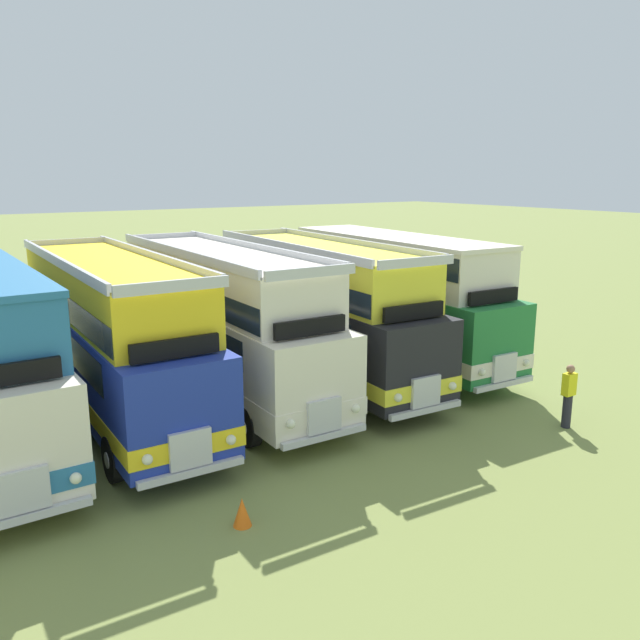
{
  "coord_description": "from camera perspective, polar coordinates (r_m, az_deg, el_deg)",
  "views": [
    {
      "loc": [
        -6.38,
        -17.13,
        6.61
      ],
      "look_at": [
        5.38,
        0.45,
        1.77
      ],
      "focal_mm": 36.12,
      "sensor_mm": 36.0,
      "label": 1
    }
  ],
  "objects": [
    {
      "name": "bus_third_in_row",
      "position": [
        18.44,
        -18.01,
        -1.06
      ],
      "size": [
        2.81,
        11.27,
        4.52
      ],
      "color": "#1E339E",
      "rests_on": "ground"
    },
    {
      "name": "bus_sixth_in_row",
      "position": [
        22.96,
        6.67,
        2.42
      ],
      "size": [
        3.07,
        10.49,
        4.49
      ],
      "color": "#237538",
      "rests_on": "ground"
    },
    {
      "name": "bus_fourth_in_row",
      "position": [
        19.61,
        -8.73,
        0.24
      ],
      "size": [
        2.82,
        11.38,
        4.52
      ],
      "color": "silver",
      "rests_on": "ground"
    },
    {
      "name": "ground_plane",
      "position": [
        19.43,
        -12.65,
        -7.31
      ],
      "size": [
        200.0,
        200.0,
        0.0
      ],
      "primitive_type": "plane",
      "color": "olive"
    },
    {
      "name": "marshal_person",
      "position": [
        18.27,
        21.14,
        -6.26
      ],
      "size": [
        0.36,
        0.24,
        1.73
      ],
      "color": "#23232D",
      "rests_on": "ground"
    },
    {
      "name": "bus_fifth_in_row",
      "position": [
        20.93,
        -0.1,
        1.18
      ],
      "size": [
        3.16,
        10.91,
        4.52
      ],
      "color": "black",
      "rests_on": "ground"
    },
    {
      "name": "cone_near_end",
      "position": [
        12.91,
        -6.91,
        -16.54
      ],
      "size": [
        0.36,
        0.36,
        0.57
      ],
      "primitive_type": "cone",
      "color": "orange",
      "rests_on": "ground"
    }
  ]
}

